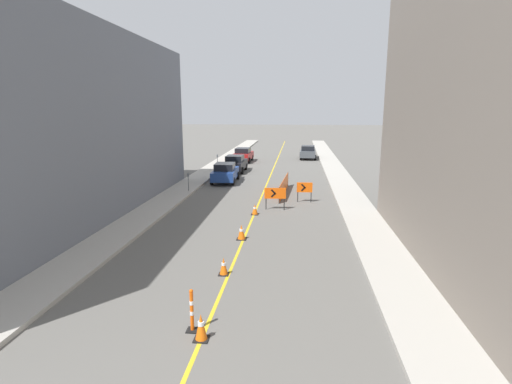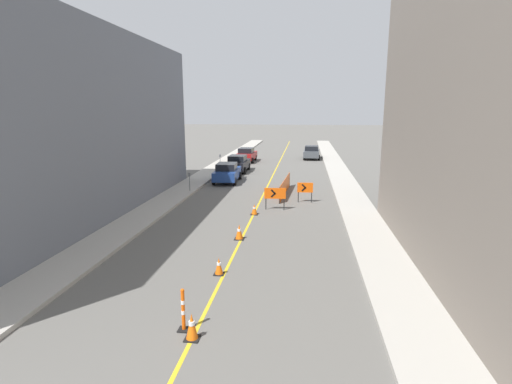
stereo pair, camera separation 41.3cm
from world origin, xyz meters
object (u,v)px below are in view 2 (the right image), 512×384
Objects in this scene: arrow_barricade_secondary at (305,188)px; parked_car_curb_near at (227,172)px; parked_car_opposite_side at (311,152)px; traffic_cone_second at (192,327)px; parked_car_curb_mid at (238,163)px; parked_car_curb_far at (246,155)px; traffic_cone_fifth at (254,209)px; traffic_cone_fourth at (239,232)px; parking_meter_near_curb at (189,178)px; delineator_post_front at (183,312)px; traffic_cone_third at (219,266)px; arrow_barricade_primary at (275,194)px; parking_meter_far_curb at (220,159)px.

arrow_barricade_secondary is 0.30× the size of parked_car_curb_near.
parked_car_opposite_side is at bearing 64.31° from parked_car_curb_near.
traffic_cone_second is 0.17× the size of parked_car_curb_mid.
traffic_cone_fifth is at bearing -78.14° from parked_car_curb_far.
parked_car_curb_mid is at bearing -85.79° from parked_car_curb_far.
traffic_cone_fourth is at bearing 90.70° from traffic_cone_second.
parked_car_opposite_side is at bearing 28.08° from parked_car_curb_far.
parking_meter_near_curb is (-8.97, -20.99, 0.29)m from parked_car_opposite_side.
parked_car_curb_near is at bearing 98.03° from delineator_post_front.
traffic_cone_fifth is 23.14m from parked_car_curb_far.
parked_car_curb_far is (-0.23, 7.31, 0.00)m from parked_car_curb_mid.
traffic_cone_fourth is 4.46m from traffic_cone_fifth.
traffic_cone_second is 12.74m from traffic_cone_fifth.
arrow_barricade_secondary is (3.09, 11.96, 0.60)m from traffic_cone_third.
traffic_cone_third is 9.89m from arrow_barricade_primary.
parked_car_opposite_side reaches higher than traffic_cone_third.
traffic_cone_second is 0.17× the size of parked_car_curb_far.
traffic_cone_second is 0.56× the size of parking_meter_near_curb.
parking_meter_near_curb reaches higher than traffic_cone_second.
traffic_cone_third is 0.44× the size of parking_meter_far_curb.
delineator_post_front is (-0.16, -3.82, 0.21)m from traffic_cone_third.
traffic_cone_fourth reaches higher than traffic_cone_third.
parking_meter_near_curb is at bearing 134.94° from traffic_cone_fifth.
parked_car_curb_far is at bearing 89.01° from parked_car_curb_near.
traffic_cone_fifth is 0.47× the size of arrow_barricade_secondary.
parked_car_curb_mid is at bearing 97.93° from traffic_cone_third.
arrow_barricade_secondary reaches higher than traffic_cone_second.
parked_car_opposite_side is at bearing 49.49° from parking_meter_far_curb.
parked_car_curb_mid is at bearing 115.50° from arrow_barricade_secondary.
arrow_barricade_secondary is at bearing 79.79° from traffic_cone_second.
parked_car_curb_mid is at bearing 103.61° from arrow_barricade_primary.
traffic_cone_third is at bearing -102.15° from arrow_barricade_primary.
parking_meter_far_curb is at bearing 108.73° from traffic_cone_fifth.
parked_car_curb_near is (-3.50, 22.73, 0.44)m from traffic_cone_second.
parked_car_opposite_side is at bearing 79.82° from arrow_barricade_primary.
traffic_cone_fifth is at bearing -95.66° from parked_car_opposite_side.
traffic_cone_third is 0.15× the size of parked_car_curb_mid.
parked_car_curb_far reaches higher than parking_meter_near_curb.
parked_car_opposite_side is (3.59, 26.38, 0.50)m from traffic_cone_fifth.
traffic_cone_fourth is 20.27m from parked_car_curb_mid.
parked_car_curb_mid reaches higher than traffic_cone_second.
parking_meter_far_curb reaches higher than parking_meter_near_curb.
traffic_cone_fifth is 10.60m from parked_car_curb_near.
delineator_post_front is 0.28× the size of parked_car_curb_mid.
parking_meter_far_curb reaches higher than traffic_cone_third.
parked_car_curb_far is at bearing 77.24° from parking_meter_far_curb.
parked_car_curb_near is 1.00× the size of parked_car_curb_mid.
parking_meter_far_curb reaches higher than traffic_cone_fifth.
delineator_post_front reaches higher than traffic_cone_fourth.
parked_car_opposite_side is 3.32× the size of parking_meter_near_curb.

